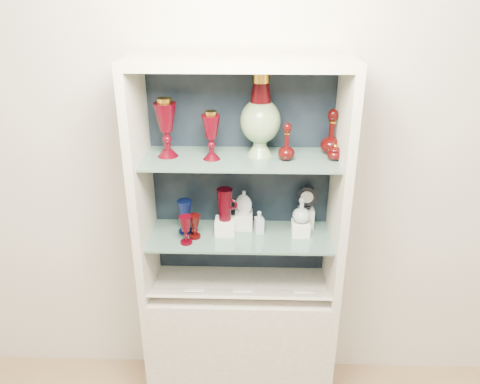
{
  "coord_description": "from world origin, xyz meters",
  "views": [
    {
      "loc": [
        0.06,
        -0.54,
        2.23
      ],
      "look_at": [
        0.0,
        1.53,
        1.3
      ],
      "focal_mm": 35.0,
      "sensor_mm": 36.0,
      "label": 1
    }
  ],
  "objects_px": {
    "pedestal_lamp_right": "(211,135)",
    "ruby_decanter_b": "(332,130)",
    "lidded_bowl": "(335,152)",
    "ruby_pitcher": "(225,204)",
    "clear_square_bottle": "(259,222)",
    "pedestal_lamp_left": "(166,128)",
    "cobalt_goblet": "(185,217)",
    "ruby_decanter_a": "(287,139)",
    "flat_flask": "(244,201)",
    "cameo_medallion": "(307,198)",
    "ruby_goblet_tall": "(186,230)",
    "enamel_urn": "(260,115)",
    "clear_round_decanter": "(302,211)",
    "ruby_goblet_small": "(194,227)"
  },
  "relations": [
    {
      "from": "clear_square_bottle",
      "to": "ruby_pitcher",
      "type": "bearing_deg",
      "value": -175.91
    },
    {
      "from": "pedestal_lamp_left",
      "to": "ruby_decanter_a",
      "type": "bearing_deg",
      "value": -3.91
    },
    {
      "from": "ruby_decanter_a",
      "to": "cameo_medallion",
      "type": "xyz_separation_m",
      "value": [
        0.13,
        0.14,
        -0.36
      ]
    },
    {
      "from": "pedestal_lamp_right",
      "to": "enamel_urn",
      "type": "height_order",
      "value": "enamel_urn"
    },
    {
      "from": "ruby_goblet_tall",
      "to": "clear_square_bottle",
      "type": "relative_size",
      "value": 1.2
    },
    {
      "from": "ruby_pitcher",
      "to": "flat_flask",
      "type": "relative_size",
      "value": 1.35
    },
    {
      "from": "cameo_medallion",
      "to": "ruby_goblet_tall",
      "type": "bearing_deg",
      "value": -155.68
    },
    {
      "from": "ruby_pitcher",
      "to": "clear_round_decanter",
      "type": "relative_size",
      "value": 1.26
    },
    {
      "from": "clear_round_decanter",
      "to": "ruby_goblet_tall",
      "type": "bearing_deg",
      "value": -169.7
    },
    {
      "from": "flat_flask",
      "to": "cobalt_goblet",
      "type": "bearing_deg",
      "value": -145.83
    },
    {
      "from": "lidded_bowl",
      "to": "ruby_goblet_small",
      "type": "bearing_deg",
      "value": -178.87
    },
    {
      "from": "pedestal_lamp_left",
      "to": "ruby_goblet_small",
      "type": "bearing_deg",
      "value": -20.83
    },
    {
      "from": "pedestal_lamp_right",
      "to": "ruby_goblet_tall",
      "type": "bearing_deg",
      "value": -152.36
    },
    {
      "from": "ruby_decanter_a",
      "to": "pedestal_lamp_left",
      "type": "bearing_deg",
      "value": 176.09
    },
    {
      "from": "enamel_urn",
      "to": "clear_square_bottle",
      "type": "distance_m",
      "value": 0.55
    },
    {
      "from": "pedestal_lamp_left",
      "to": "pedestal_lamp_right",
      "type": "bearing_deg",
      "value": -8.85
    },
    {
      "from": "flat_flask",
      "to": "cameo_medallion",
      "type": "relative_size",
      "value": 0.98
    },
    {
      "from": "pedestal_lamp_right",
      "to": "ruby_decanter_b",
      "type": "distance_m",
      "value": 0.57
    },
    {
      "from": "pedestal_lamp_left",
      "to": "flat_flask",
      "type": "bearing_deg",
      "value": 10.6
    },
    {
      "from": "pedestal_lamp_right",
      "to": "ruby_decanter_b",
      "type": "xyz_separation_m",
      "value": [
        0.57,
        0.09,
        0.0
      ]
    },
    {
      "from": "pedestal_lamp_right",
      "to": "ruby_goblet_tall",
      "type": "distance_m",
      "value": 0.48
    },
    {
      "from": "pedestal_lamp_right",
      "to": "flat_flask",
      "type": "xyz_separation_m",
      "value": [
        0.15,
        0.1,
        -0.38
      ]
    },
    {
      "from": "pedestal_lamp_right",
      "to": "enamel_urn",
      "type": "bearing_deg",
      "value": 15.34
    },
    {
      "from": "ruby_decanter_a",
      "to": "ruby_pitcher",
      "type": "distance_m",
      "value": 0.46
    },
    {
      "from": "pedestal_lamp_left",
      "to": "cobalt_goblet",
      "type": "relative_size",
      "value": 1.56
    },
    {
      "from": "ruby_pitcher",
      "to": "pedestal_lamp_left",
      "type": "bearing_deg",
      "value": -158.26
    },
    {
      "from": "enamel_urn",
      "to": "ruby_goblet_tall",
      "type": "height_order",
      "value": "enamel_urn"
    },
    {
      "from": "pedestal_lamp_left",
      "to": "enamel_urn",
      "type": "relative_size",
      "value": 0.71
    },
    {
      "from": "cobalt_goblet",
      "to": "clear_round_decanter",
      "type": "xyz_separation_m",
      "value": [
        0.59,
        -0.01,
        0.05
      ]
    },
    {
      "from": "ruby_decanter_a",
      "to": "ruby_goblet_tall",
      "type": "bearing_deg",
      "value": -172.49
    },
    {
      "from": "pedestal_lamp_left",
      "to": "ruby_goblet_small",
      "type": "distance_m",
      "value": 0.51
    },
    {
      "from": "flat_flask",
      "to": "ruby_decanter_a",
      "type": "bearing_deg",
      "value": -5.25
    },
    {
      "from": "pedestal_lamp_right",
      "to": "ruby_goblet_small",
      "type": "height_order",
      "value": "pedestal_lamp_right"
    },
    {
      "from": "pedestal_lamp_right",
      "to": "cobalt_goblet",
      "type": "relative_size",
      "value": 1.28
    },
    {
      "from": "pedestal_lamp_left",
      "to": "clear_square_bottle",
      "type": "bearing_deg",
      "value": 2.28
    },
    {
      "from": "pedestal_lamp_left",
      "to": "cobalt_goblet",
      "type": "height_order",
      "value": "pedestal_lamp_left"
    },
    {
      "from": "enamel_urn",
      "to": "ruby_pitcher",
      "type": "bearing_deg",
      "value": -172.07
    },
    {
      "from": "ruby_goblet_small",
      "to": "pedestal_lamp_left",
      "type": "bearing_deg",
      "value": 159.17
    },
    {
      "from": "clear_square_bottle",
      "to": "flat_flask",
      "type": "distance_m",
      "value": 0.13
    },
    {
      "from": "ruby_pitcher",
      "to": "lidded_bowl",
      "type": "bearing_deg",
      "value": 16.57
    },
    {
      "from": "lidded_bowl",
      "to": "ruby_pitcher",
      "type": "distance_m",
      "value": 0.6
    },
    {
      "from": "cobalt_goblet",
      "to": "ruby_decanter_a",
      "type": "bearing_deg",
      "value": -5.33
    },
    {
      "from": "ruby_decanter_b",
      "to": "cameo_medallion",
      "type": "relative_size",
      "value": 1.86
    },
    {
      "from": "clear_square_bottle",
      "to": "cameo_medallion",
      "type": "bearing_deg",
      "value": 18.34
    },
    {
      "from": "ruby_decanter_a",
      "to": "clear_round_decanter",
      "type": "height_order",
      "value": "ruby_decanter_a"
    },
    {
      "from": "ruby_decanter_a",
      "to": "enamel_urn",
      "type": "bearing_deg",
      "value": 151.16
    },
    {
      "from": "ruby_pitcher",
      "to": "clear_square_bottle",
      "type": "distance_m",
      "value": 0.2
    },
    {
      "from": "ruby_decanter_a",
      "to": "ruby_pitcher",
      "type": "bearing_deg",
      "value": 171.55
    },
    {
      "from": "lidded_bowl",
      "to": "clear_square_bottle",
      "type": "distance_m",
      "value": 0.53
    },
    {
      "from": "cobalt_goblet",
      "to": "clear_square_bottle",
      "type": "xyz_separation_m",
      "value": [
        0.38,
        0.01,
        -0.03
      ]
    }
  ]
}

